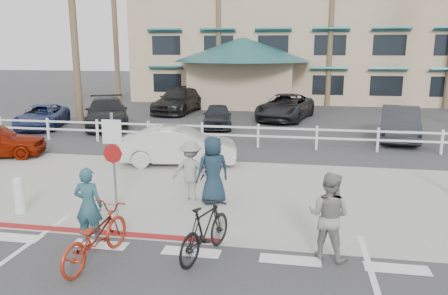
% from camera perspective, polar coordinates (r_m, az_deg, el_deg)
% --- Properties ---
extents(ground, '(140.00, 140.00, 0.00)m').
position_cam_1_polar(ground, '(8.68, -5.29, -15.26)').
color(ground, '#333335').
extents(sidewalk_plaza, '(22.00, 7.00, 0.01)m').
position_cam_1_polar(sidewalk_plaza, '(12.73, 0.01, -5.84)').
color(sidewalk_plaza, gray).
rests_on(sidewalk_plaza, ground).
extents(cross_street, '(40.00, 5.00, 0.01)m').
position_cam_1_polar(cross_street, '(16.52, 2.40, -1.47)').
color(cross_street, '#333335').
rests_on(cross_street, ground).
extents(parking_lot, '(50.00, 16.00, 0.01)m').
position_cam_1_polar(parking_lot, '(25.79, 5.20, 3.67)').
color(parking_lot, '#333335').
rests_on(parking_lot, ground).
extents(curb_red, '(7.00, 0.25, 0.02)m').
position_cam_1_polar(curb_red, '(10.77, -19.40, -10.15)').
color(curb_red, maroon).
rests_on(curb_red, ground).
extents(rail_fence, '(29.40, 0.16, 1.00)m').
position_cam_1_polar(rail_fence, '(18.30, 4.80, 1.50)').
color(rail_fence, silver).
rests_on(rail_fence, ground).
extents(building, '(28.00, 16.00, 11.30)m').
position_cam_1_polar(building, '(38.41, 10.16, 14.97)').
color(building, tan).
rests_on(building, ground).
extents(sign_post, '(0.50, 0.10, 2.90)m').
position_cam_1_polar(sign_post, '(10.85, -14.19, -1.59)').
color(sign_post, gray).
rests_on(sign_post, ground).
extents(bollard_0, '(0.26, 0.26, 0.95)m').
position_cam_1_polar(bollard_0, '(12.18, -25.19, -5.66)').
color(bollard_0, silver).
rests_on(bollard_0, ground).
extents(palm_0, '(4.00, 4.00, 15.00)m').
position_cam_1_polar(palm_0, '(38.11, -19.34, 17.28)').
color(palm_0, '#143519').
rests_on(palm_0, ground).
extents(palm_1, '(4.00, 4.00, 13.00)m').
position_cam_1_polar(palm_1, '(35.39, -14.12, 16.37)').
color(palm_1, '#143519').
rests_on(palm_1, ground).
extents(palm_3, '(4.00, 4.00, 14.00)m').
position_cam_1_polar(palm_3, '(33.07, -0.73, 17.89)').
color(palm_3, '#143519').
rests_on(palm_3, ground).
extents(palm_4, '(4.00, 4.00, 15.00)m').
position_cam_1_polar(palm_4, '(33.62, 6.69, 18.58)').
color(palm_4, '#143519').
rests_on(palm_4, ground).
extents(palm_5, '(4.00, 4.00, 13.00)m').
position_cam_1_polar(palm_5, '(32.53, 13.89, 16.73)').
color(palm_5, '#143519').
rests_on(palm_5, ground).
extents(palm_10, '(4.00, 4.00, 12.00)m').
position_cam_1_polar(palm_10, '(25.50, -19.18, 16.46)').
color(palm_10, '#143519').
rests_on(palm_10, ground).
extents(bike_red, '(1.04, 2.14, 1.07)m').
position_cam_1_polar(bike_red, '(8.95, -16.47, -11.05)').
color(bike_red, maroon).
rests_on(bike_red, ground).
extents(rider_red, '(0.62, 0.43, 1.67)m').
position_cam_1_polar(rider_red, '(9.74, -17.29, -7.24)').
color(rider_red, '#254F5A').
rests_on(rider_red, ground).
extents(bike_black, '(1.09, 1.93, 1.12)m').
position_cam_1_polar(bike_black, '(8.81, -2.46, -10.74)').
color(bike_black, black).
rests_on(bike_black, ground).
extents(rider_black, '(1.04, 0.93, 1.76)m').
position_cam_1_polar(rider_black, '(8.88, 13.50, -8.66)').
color(rider_black, gray).
rests_on(rider_black, ground).
extents(pedestrian_a, '(1.09, 0.63, 1.67)m').
position_cam_1_polar(pedestrian_a, '(11.88, -4.35, -3.05)').
color(pedestrian_a, gray).
rests_on(pedestrian_a, ground).
extents(pedestrian_child, '(0.70, 0.47, 1.11)m').
position_cam_1_polar(pedestrian_child, '(11.89, -1.74, -4.42)').
color(pedestrian_child, black).
rests_on(pedestrian_child, ground).
extents(pedestrian_b, '(1.07, 0.97, 1.84)m').
position_cam_1_polar(pedestrian_b, '(11.59, -1.46, -2.99)').
color(pedestrian_b, '#152836').
rests_on(pedestrian_b, ground).
extents(car_white_sedan, '(4.29, 2.01, 1.36)m').
position_cam_1_polar(car_white_sedan, '(15.65, -5.92, 0.21)').
color(car_white_sedan, beige).
rests_on(car_white_sedan, ground).
extents(lot_car_0, '(3.09, 4.70, 1.20)m').
position_cam_1_polar(lot_car_0, '(24.81, -22.65, 3.77)').
color(lot_car_0, navy).
rests_on(lot_car_0, ground).
extents(lot_car_1, '(4.07, 5.63, 1.51)m').
position_cam_1_polar(lot_car_1, '(23.98, -15.06, 4.42)').
color(lot_car_1, black).
rests_on(lot_car_1, ground).
extents(lot_car_2, '(2.05, 3.80, 1.23)m').
position_cam_1_polar(lot_car_2, '(22.93, -0.86, 4.13)').
color(lot_car_2, black).
rests_on(lot_car_2, ground).
extents(lot_car_3, '(2.33, 4.77, 1.50)m').
position_cam_1_polar(lot_car_3, '(21.37, 21.97, 2.93)').
color(lot_car_3, '#25272C').
rests_on(lot_car_3, ground).
extents(lot_car_4, '(2.72, 5.56, 1.56)m').
position_cam_1_polar(lot_car_4, '(28.58, -5.91, 6.12)').
color(lot_car_4, black).
rests_on(lot_car_4, ground).
extents(lot_car_5, '(3.62, 5.75, 1.48)m').
position_cam_1_polar(lot_car_5, '(25.81, 8.02, 5.26)').
color(lot_car_5, black).
rests_on(lot_car_5, ground).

